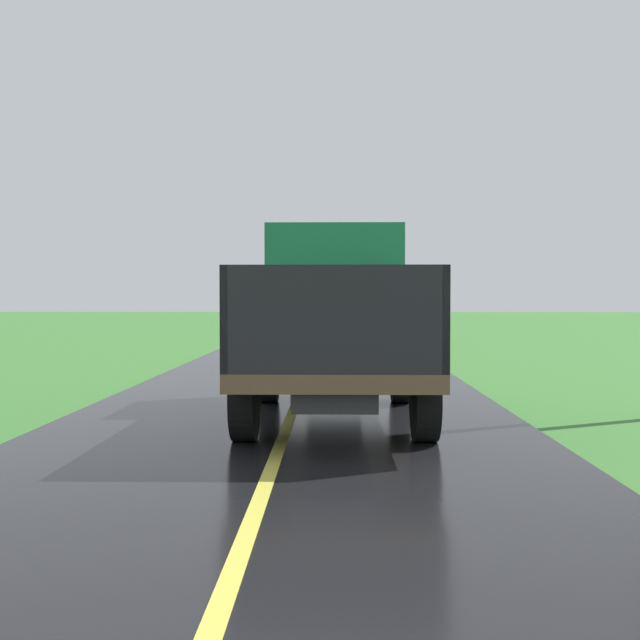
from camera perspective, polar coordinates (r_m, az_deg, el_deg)
banana_truck_near at (r=11.50m, az=1.01°, el=0.21°), size 2.38×5.82×2.80m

